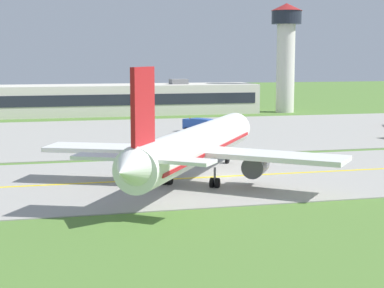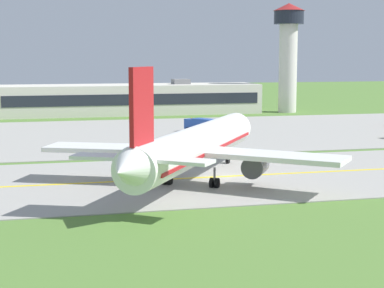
{
  "view_description": "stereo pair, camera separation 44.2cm",
  "coord_description": "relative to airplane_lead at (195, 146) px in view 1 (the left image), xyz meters",
  "views": [
    {
      "loc": [
        -20.85,
        -67.71,
        13.54
      ],
      "look_at": [
        -3.6,
        -0.47,
        4.0
      ],
      "focal_mm": 59.63,
      "sensor_mm": 36.0,
      "label": 1
    },
    {
      "loc": [
        -20.42,
        -67.82,
        13.54
      ],
      "look_at": [
        -3.6,
        -0.47,
        4.0
      ],
      "focal_mm": 59.63,
      "sensor_mm": 36.0,
      "label": 2
    }
  ],
  "objects": [
    {
      "name": "terminal_building",
      "position": [
        6.03,
        85.37,
        -0.63
      ],
      "size": [
        61.02,
        14.03,
        8.17
      ],
      "color": "beige",
      "rests_on": "ground"
    },
    {
      "name": "apron_pad",
      "position": [
        13.86,
        44.89,
        -4.08
      ],
      "size": [
        140.0,
        52.0,
        0.1
      ],
      "primitive_type": "cube",
      "color": "#9E9B93",
      "rests_on": "ground"
    },
    {
      "name": "taxiway_centreline",
      "position": [
        3.86,
        2.89,
        -4.03
      ],
      "size": [
        220.0,
        0.6,
        0.01
      ],
      "primitive_type": "cube",
      "color": "yellow",
      "rests_on": "taxiway_strip"
    },
    {
      "name": "taxiway_strip",
      "position": [
        3.86,
        2.89,
        -4.08
      ],
      "size": [
        240.0,
        28.0,
        0.1
      ],
      "primitive_type": "cube",
      "color": "#9E9B93",
      "rests_on": "ground"
    },
    {
      "name": "airplane_lead",
      "position": [
        0.0,
        0.0,
        0.0
      ],
      "size": [
        29.48,
        35.33,
        12.7
      ],
      "color": "white",
      "rests_on": "ground"
    },
    {
      "name": "control_tower",
      "position": [
        43.84,
        80.62,
        11.72
      ],
      "size": [
        7.6,
        7.6,
        26.26
      ],
      "color": "silver",
      "rests_on": "ground"
    },
    {
      "name": "service_truck_catering",
      "position": [
        12.31,
        44.47,
        -2.6
      ],
      "size": [
        5.1,
        6.1,
        2.6
      ],
      "color": "#264CA5",
      "rests_on": "ground"
    },
    {
      "name": "ground_plane",
      "position": [
        3.86,
        2.89,
        -4.13
      ],
      "size": [
        500.0,
        500.0,
        0.0
      ],
      "primitive_type": "plane",
      "color": "#517A33"
    }
  ]
}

